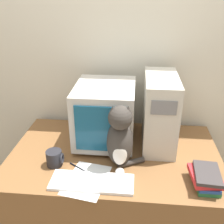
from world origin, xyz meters
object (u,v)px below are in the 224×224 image
object	(u,v)px
keyboard	(92,182)
mug	(55,158)
book_stack	(206,178)
pen	(79,168)
crt_monitor	(105,114)
computer_tower	(159,111)
cat	(120,139)

from	to	relation	value
keyboard	mug	xyz separation A→B (m)	(-0.25, 0.14, 0.04)
book_stack	pen	size ratio (longest dim) A/B	1.72
keyboard	mug	bearing A→B (deg)	150.00
pen	mug	distance (m)	0.15
crt_monitor	pen	xyz separation A→B (m)	(-0.12, -0.32, -0.20)
crt_monitor	computer_tower	bearing A→B (deg)	1.93
computer_tower	mug	distance (m)	0.72
keyboard	cat	distance (m)	0.29
cat	mug	distance (m)	0.41
crt_monitor	pen	world-z (taller)	crt_monitor
pen	keyboard	bearing A→B (deg)	-50.63
crt_monitor	book_stack	xyz separation A→B (m)	(0.59, -0.40, -0.16)
keyboard	cat	world-z (taller)	cat
computer_tower	cat	world-z (taller)	computer_tower
crt_monitor	keyboard	distance (m)	0.49
computer_tower	pen	distance (m)	0.63
computer_tower	mug	bearing A→B (deg)	-153.24
cat	pen	distance (m)	0.30
computer_tower	book_stack	bearing A→B (deg)	-60.33
cat	pen	xyz separation A→B (m)	(-0.24, -0.06, -0.17)
book_stack	mug	size ratio (longest dim) A/B	2.16
computer_tower	book_stack	world-z (taller)	computer_tower
book_stack	crt_monitor	bearing A→B (deg)	145.93
crt_monitor	computer_tower	xyz separation A→B (m)	(0.36, 0.01, 0.03)
keyboard	cat	size ratio (longest dim) A/B	1.14
keyboard	book_stack	distance (m)	0.61
crt_monitor	book_stack	bearing A→B (deg)	-34.07
book_stack	mug	bearing A→B (deg)	173.58
cat	keyboard	bearing A→B (deg)	-131.09
cat	crt_monitor	bearing A→B (deg)	109.79
crt_monitor	computer_tower	distance (m)	0.36
computer_tower	cat	xyz separation A→B (m)	(-0.24, -0.27, -0.06)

